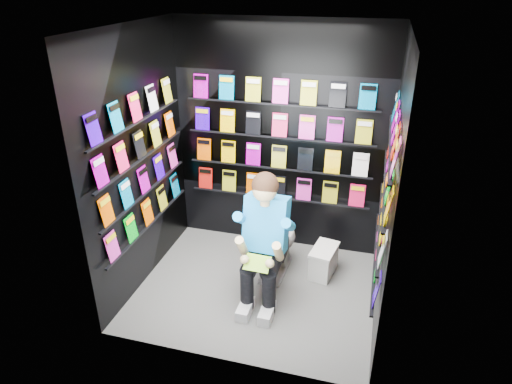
# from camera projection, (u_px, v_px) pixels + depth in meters

# --- Properties ---
(floor) EXTENTS (2.40, 2.40, 0.00)m
(floor) POSITION_uv_depth(u_px,v_px,m) (256.00, 289.00, 4.77)
(floor) COLOR #5E5E5C
(floor) RESTS_ON ground
(ceiling) EXTENTS (2.40, 2.40, 0.00)m
(ceiling) POSITION_uv_depth(u_px,v_px,m) (256.00, 27.00, 3.64)
(ceiling) COLOR white
(ceiling) RESTS_ON floor
(wall_back) EXTENTS (2.40, 0.04, 2.60)m
(wall_back) POSITION_uv_depth(u_px,v_px,m) (280.00, 141.00, 5.07)
(wall_back) COLOR black
(wall_back) RESTS_ON floor
(wall_front) EXTENTS (2.40, 0.04, 2.60)m
(wall_front) POSITION_uv_depth(u_px,v_px,m) (220.00, 229.00, 3.34)
(wall_front) COLOR black
(wall_front) RESTS_ON floor
(wall_left) EXTENTS (0.04, 2.00, 2.60)m
(wall_left) POSITION_uv_depth(u_px,v_px,m) (139.00, 163.00, 4.49)
(wall_left) COLOR black
(wall_left) RESTS_ON floor
(wall_right) EXTENTS (0.04, 2.00, 2.60)m
(wall_right) POSITION_uv_depth(u_px,v_px,m) (391.00, 190.00, 3.92)
(wall_right) COLOR black
(wall_right) RESTS_ON floor
(comics_back) EXTENTS (2.10, 0.06, 1.37)m
(comics_back) POSITION_uv_depth(u_px,v_px,m) (279.00, 141.00, 5.04)
(comics_back) COLOR #E51858
(comics_back) RESTS_ON wall_back
(comics_left) EXTENTS (0.06, 1.70, 1.37)m
(comics_left) POSITION_uv_depth(u_px,v_px,m) (142.00, 162.00, 4.48)
(comics_left) COLOR #E51858
(comics_left) RESTS_ON wall_left
(comics_right) EXTENTS (0.06, 1.70, 1.37)m
(comics_right) POSITION_uv_depth(u_px,v_px,m) (387.00, 190.00, 3.92)
(comics_right) COLOR #E51858
(comics_right) RESTS_ON wall_right
(toilet) EXTENTS (0.45, 0.77, 0.73)m
(toilet) POSITION_uv_depth(u_px,v_px,m) (275.00, 242.00, 4.92)
(toilet) COLOR white
(toilet) RESTS_ON floor
(longbox) EXTENTS (0.28, 0.42, 0.29)m
(longbox) POSITION_uv_depth(u_px,v_px,m) (323.00, 262.00, 4.96)
(longbox) COLOR silver
(longbox) RESTS_ON floor
(longbox_lid) EXTENTS (0.30, 0.45, 0.03)m
(longbox_lid) POSITION_uv_depth(u_px,v_px,m) (324.00, 249.00, 4.89)
(longbox_lid) COLOR silver
(longbox_lid) RESTS_ON longbox
(reader) EXTENTS (0.60, 0.85, 1.52)m
(reader) POSITION_uv_depth(u_px,v_px,m) (267.00, 224.00, 4.40)
(reader) COLOR #0771C4
(reader) RESTS_ON toilet
(held_comic) EXTENTS (0.25, 0.15, 0.10)m
(held_comic) POSITION_uv_depth(u_px,v_px,m) (257.00, 263.00, 4.19)
(held_comic) COLOR green
(held_comic) RESTS_ON reader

